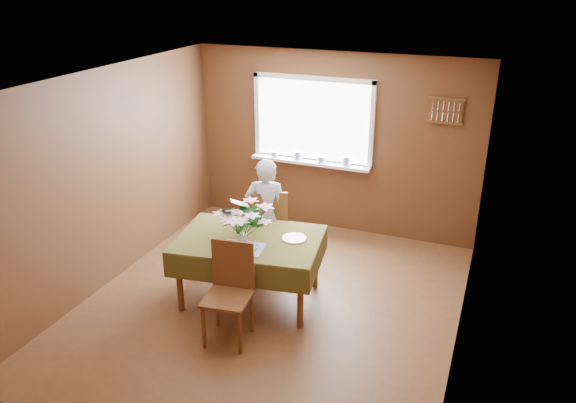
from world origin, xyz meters
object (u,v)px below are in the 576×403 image
at_px(chair_far, 269,225).
at_px(dining_table, 249,246).
at_px(flower_bouquet, 242,220).
at_px(seated_woman, 266,215).
at_px(chair_near, 230,288).

bearing_deg(chair_far, dining_table, 70.19).
distance_m(dining_table, flower_bouquet, 0.42).
relative_size(dining_table, seated_woman, 1.18).
relative_size(chair_near, flower_bouquet, 1.97).
distance_m(chair_far, chair_near, 1.49).
relative_size(dining_table, chair_near, 1.67).
distance_m(seated_woman, flower_bouquet, 0.95).
bearing_deg(seated_woman, flower_bouquet, 84.68).
distance_m(chair_far, flower_bouquet, 1.07).
xyz_separation_m(chair_far, seated_woman, (-0.00, -0.07, 0.16)).
height_order(seated_woman, flower_bouquet, seated_woman).
xyz_separation_m(dining_table, chair_far, (-0.10, 0.78, -0.11)).
bearing_deg(dining_table, chair_far, 89.14).
height_order(dining_table, seated_woman, seated_woman).
distance_m(chair_far, seated_woman, 0.18).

